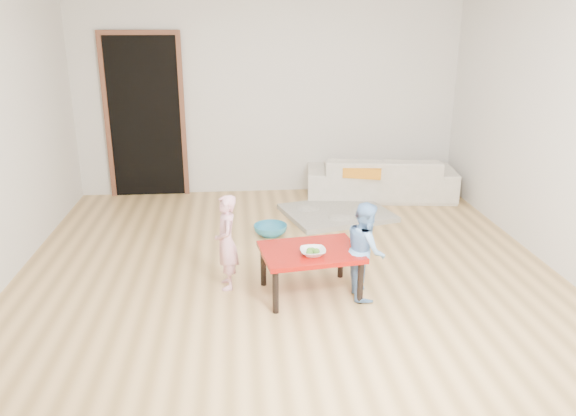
{
  "coord_description": "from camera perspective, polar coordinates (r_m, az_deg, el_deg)",
  "views": [
    {
      "loc": [
        -0.44,
        -4.88,
        2.24
      ],
      "look_at": [
        0.0,
        -0.2,
        0.65
      ],
      "focal_mm": 35.0,
      "sensor_mm": 36.0,
      "label": 1
    }
  ],
  "objects": [
    {
      "name": "floor",
      "position": [
        5.39,
        -0.2,
        -5.88
      ],
      "size": [
        5.0,
        5.0,
        0.01
      ],
      "primitive_type": "cube",
      "color": "#A88148",
      "rests_on": "ground"
    },
    {
      "name": "back_wall",
      "position": [
        7.45,
        -1.96,
        11.43
      ],
      "size": [
        5.0,
        0.02,
        2.6
      ],
      "primitive_type": "cube",
      "color": "silver",
      "rests_on": "floor"
    },
    {
      "name": "right_wall",
      "position": [
        5.77,
        25.57,
        7.5
      ],
      "size": [
        0.02,
        5.0,
        2.6
      ],
      "primitive_type": "cube",
      "color": "silver",
      "rests_on": "floor"
    },
    {
      "name": "doorway",
      "position": [
        7.55,
        -14.29,
        8.86
      ],
      "size": [
        1.02,
        0.08,
        2.11
      ],
      "primitive_type": null,
      "color": "brown",
      "rests_on": "back_wall"
    },
    {
      "name": "sofa",
      "position": [
        7.44,
        9.38,
        3.14
      ],
      "size": [
        1.98,
        0.97,
        0.56
      ],
      "primitive_type": "imported",
      "rotation": [
        0.0,
        0.0,
        3.02
      ],
      "color": "silver",
      "rests_on": "floor"
    },
    {
      "name": "cushion",
      "position": [
        7.16,
        7.63,
        3.86
      ],
      "size": [
        0.57,
        0.54,
        0.13
      ],
      "primitive_type": "cube",
      "rotation": [
        0.0,
        0.0,
        -0.3
      ],
      "color": "orange",
      "rests_on": "sofa"
    },
    {
      "name": "red_table",
      "position": [
        4.79,
        2.28,
        -6.5
      ],
      "size": [
        0.89,
        0.72,
        0.41
      ],
      "primitive_type": null,
      "rotation": [
        0.0,
        0.0,
        0.14
      ],
      "color": "#960D08",
      "rests_on": "floor"
    },
    {
      "name": "bowl",
      "position": [
        4.6,
        2.54,
        -4.48
      ],
      "size": [
        0.21,
        0.21,
        0.05
      ],
      "primitive_type": "imported",
      "color": "white",
      "rests_on": "red_table"
    },
    {
      "name": "broccoli",
      "position": [
        4.6,
        2.54,
        -4.46
      ],
      "size": [
        0.12,
        0.12,
        0.06
      ],
      "primitive_type": null,
      "color": "#2D5919",
      "rests_on": "red_table"
    },
    {
      "name": "child_pink",
      "position": [
        4.85,
        -6.27,
        -3.48
      ],
      "size": [
        0.23,
        0.33,
        0.84
      ],
      "primitive_type": "imported",
      "rotation": [
        0.0,
        0.0,
        -1.47
      ],
      "color": "#E96A88",
      "rests_on": "floor"
    },
    {
      "name": "child_blue",
      "position": [
        4.73,
        7.87,
        -4.23
      ],
      "size": [
        0.32,
        0.41,
        0.83
      ],
      "primitive_type": "imported",
      "rotation": [
        0.0,
        0.0,
        1.54
      ],
      "color": "#60A4DF",
      "rests_on": "floor"
    },
    {
      "name": "basin",
      "position": [
        6.12,
        -1.79,
        -2.24
      ],
      "size": [
        0.36,
        0.36,
        0.11
      ],
      "primitive_type": "imported",
      "color": "teal",
      "rests_on": "floor"
    },
    {
      "name": "blanket",
      "position": [
        6.75,
        4.97,
        -0.49
      ],
      "size": [
        1.39,
        1.26,
        0.06
      ],
      "primitive_type": null,
      "rotation": [
        0.0,
        0.0,
        0.27
      ],
      "color": "beige",
      "rests_on": "floor"
    }
  ]
}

